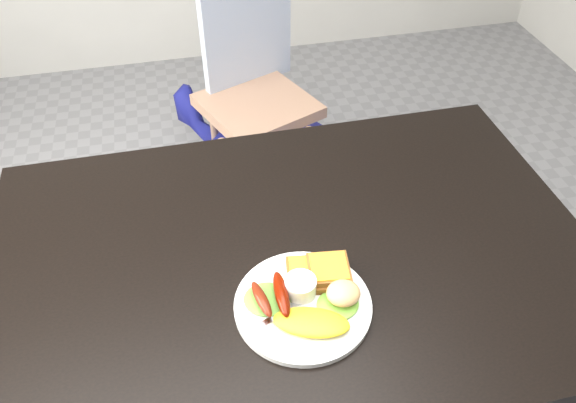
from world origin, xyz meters
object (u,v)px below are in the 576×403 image
Objects in this scene: person at (335,40)px; dining_chair at (257,106)px; plate at (303,305)px; dining_table at (293,257)px.

dining_chair is at bearing -81.02° from person.
plate is (-0.29, -0.80, -0.08)m from person.
dining_chair is at bearing 84.18° from plate.
person is (0.18, -0.31, 0.39)m from dining_chair.
dining_chair is 0.53m from person.
dining_table is 0.73m from person.
plate is (-0.02, -0.14, 0.03)m from dining_table.
plate is at bearing -96.21° from dining_table.
dining_table is at bearing -118.40° from dining_chair.
person is at bearing -82.90° from dining_chair.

